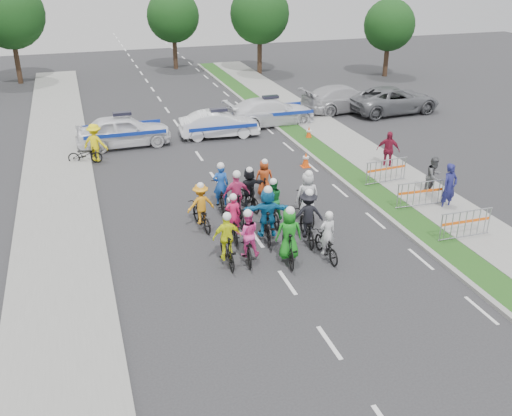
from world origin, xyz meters
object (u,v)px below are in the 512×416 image
object	(u,v)px
rider_2	(247,241)
spectator_0	(449,187)
rider_7	(307,201)
rider_12	(221,193)
rider_1	(288,240)
tree_2	(389,25)
tree_1	(260,14)
barrier_1	(420,195)
rider_0	(326,242)
tree_4	(173,16)
rider_5	(267,217)
police_car_2	(270,112)
rider_6	(233,223)
police_car_1	(219,124)
rider_9	(237,201)
marshal_hiviz	(95,143)
police_car_0	(124,131)
spectator_1	(434,176)
rider_4	(307,221)
barrier_0	(465,226)
rider_11	(249,191)
rider_10	(201,210)
cone_1	(309,133)
rider_13	(264,183)
civilian_sedan	(344,98)
barrier_2	(386,172)
tree_3	(9,14)
spectator_2	(388,150)
civilian_suv	(394,100)
rider_8	(272,206)
cone_0	(306,160)

from	to	relation	value
rider_2	spectator_0	distance (m)	8.53
rider_7	rider_12	world-z (taller)	rider_7
rider_1	rider_12	bearing A→B (deg)	-67.71
rider_2	tree_2	bearing A→B (deg)	-117.57
rider_7	tree_1	size ratio (longest dim) A/B	0.29
barrier_1	rider_0	bearing A→B (deg)	-154.25
rider_12	tree_4	size ratio (longest dim) A/B	0.31
rider_5	tree_1	bearing A→B (deg)	-96.02
police_car_2	spectator_0	xyz separation A→B (m)	(2.64, -12.99, 0.17)
tree_4	tree_1	bearing A→B (deg)	-33.69
rider_6	police_car_1	size ratio (longest dim) A/B	0.42
rider_9	police_car_1	size ratio (longest dim) A/B	0.48
rider_7	spectator_0	world-z (taller)	rider_7
rider_12	marshal_hiviz	world-z (taller)	rider_12
rider_6	police_car_0	bearing A→B (deg)	-70.80
rider_0	spectator_1	size ratio (longest dim) A/B	1.06
rider_4	barrier_0	xyz separation A→B (m)	(5.11, -1.64, -0.19)
rider_11	barrier_0	distance (m)	7.81
rider_7	marshal_hiviz	distance (m)	11.29
rider_10	spectator_1	size ratio (longest dim) A/B	1.13
rider_4	cone_1	xyz separation A→B (m)	(4.49, 10.53, -0.41)
rider_13	civilian_sedan	distance (m)	14.33
barrier_2	cone_1	world-z (taller)	barrier_2
rider_11	rider_13	bearing A→B (deg)	-148.46
rider_11	barrier_2	world-z (taller)	rider_11
rider_0	barrier_0	distance (m)	5.00
barrier_0	tree_3	distance (m)	35.29
rider_12	spectator_0	size ratio (longest dim) A/B	1.07
police_car_2	rider_13	bearing A→B (deg)	155.24
rider_5	rider_13	bearing A→B (deg)	-95.20
spectator_1	tree_1	size ratio (longest dim) A/B	0.23
civilian_sedan	tree_4	bearing A→B (deg)	16.94
rider_11	tree_4	size ratio (longest dim) A/B	0.28
rider_6	spectator_2	world-z (taller)	spectator_2
rider_9	civilian_suv	bearing A→B (deg)	-138.36
rider_13	barrier_0	bearing A→B (deg)	143.93
rider_0	marshal_hiviz	bearing A→B (deg)	-62.19
rider_2	rider_6	distance (m)	1.57
rider_8	tree_3	bearing A→B (deg)	-66.48
civilian_sedan	barrier_1	size ratio (longest dim) A/B	2.71
spectator_1	civilian_sedan	bearing A→B (deg)	60.56
barrier_2	cone_0	bearing A→B (deg)	127.96
spectator_0	barrier_1	distance (m)	1.11
tree_2	spectator_1	bearing A→B (deg)	-115.00
rider_10	spectator_2	size ratio (longest dim) A/B	1.04
civilian_sedan	barrier_1	bearing A→B (deg)	159.04
cone_0	police_car_0	bearing A→B (deg)	143.36
rider_10	police_car_0	bearing A→B (deg)	-88.24
marshal_hiviz	cone_0	xyz separation A→B (m)	(9.05, -3.68, -0.56)
rider_4	cone_0	world-z (taller)	rider_4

